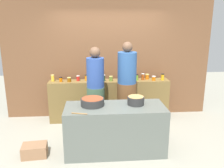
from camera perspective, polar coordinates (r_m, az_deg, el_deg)
name	(u,v)px	position (r m, az deg, el deg)	size (l,w,h in m)	color
ground	(113,142)	(4.63, 0.36, -13.80)	(12.00, 12.00, 0.00)	gray
storefront_wall	(108,53)	(5.55, -0.91, 7.42)	(4.80, 0.12, 3.00)	brown
display_shelf	(109,100)	(5.45, -0.63, -3.91)	(2.70, 0.36, 0.93)	brown
prep_table	(115,129)	(4.18, 0.73, -10.77)	(1.70, 0.70, 0.83)	#5B625B
preserve_jar_0	(53,78)	(5.41, -14.09, 1.41)	(0.07, 0.07, 0.15)	yellow
preserve_jar_1	(61,79)	(5.33, -12.24, 1.11)	(0.07, 0.07, 0.10)	#D26308
preserve_jar_2	(69,80)	(5.28, -10.29, 1.05)	(0.09, 0.09, 0.10)	#8A4D0C
preserve_jar_3	(78,78)	(5.34, -8.18, 1.39)	(0.07, 0.07, 0.12)	red
preserve_jar_4	(86,78)	(5.33, -6.20, 1.53)	(0.07, 0.07, 0.13)	orange
preserve_jar_5	(92,78)	(5.24, -4.83, 1.36)	(0.07, 0.07, 0.14)	orange
preserve_jar_6	(97,79)	(5.23, -3.58, 1.14)	(0.07, 0.07, 0.10)	#893B10
preserve_jar_7	(104,78)	(5.26, -2.02, 1.46)	(0.07, 0.07, 0.14)	#294C33
preserve_jar_8	(111,79)	(5.27, -0.28, 1.33)	(0.08, 0.08, 0.11)	olive
preserve_jar_9	(120,78)	(5.35, 2.03, 1.55)	(0.07, 0.07, 0.11)	red
preserve_jar_10	(128,79)	(5.28, 3.90, 1.27)	(0.08, 0.08, 0.10)	#AD2421
preserve_jar_11	(137,77)	(5.35, 5.97, 1.59)	(0.08, 0.08, 0.14)	#619827
preserve_jar_12	(143,77)	(5.41, 7.44, 1.76)	(0.07, 0.07, 0.15)	#973F14
preserve_jar_13	(147,77)	(5.49, 8.46, 1.77)	(0.09, 0.09, 0.12)	#CF6811
preserve_jar_14	(154,78)	(5.40, 10.02, 1.39)	(0.09, 0.09, 0.10)	#CE640D
preserve_jar_15	(163,77)	(5.47, 12.10, 1.68)	(0.07, 0.07, 0.15)	gold
cooking_pot_left	(92,102)	(4.05, -4.73, -4.33)	(0.40, 0.40, 0.13)	#2D2D2D
cooking_pot_center	(136,101)	(4.10, 5.76, -3.98)	(0.29, 0.29, 0.15)	#2D2D2D
wooden_spoon	(79,114)	(3.73, -7.86, -7.07)	(0.02, 0.02, 0.25)	#9E703D
cook_with_tongs	(96,95)	(4.77, -3.94, -2.56)	(0.36, 0.36, 1.75)	#436147
cook_in_cap	(127,91)	(4.84, 3.56, -1.81)	(0.39, 0.39, 1.84)	brown
bread_crate	(35,150)	(4.37, -18.14, -14.95)	(0.41, 0.29, 0.21)	#966B4A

